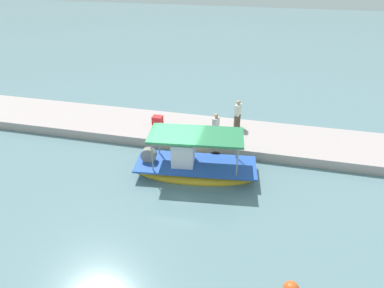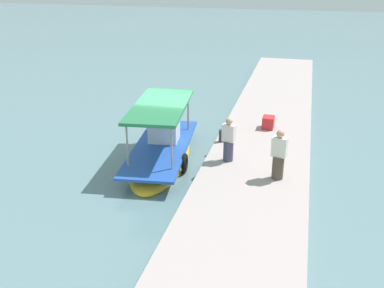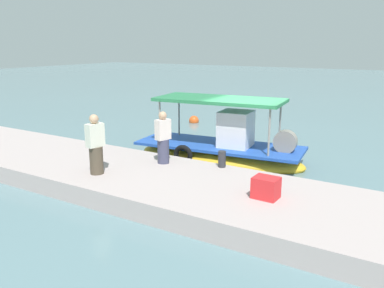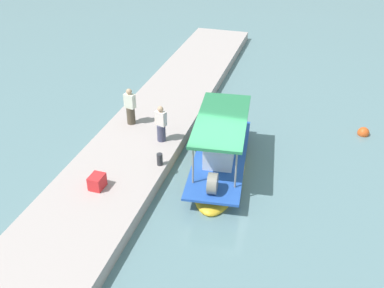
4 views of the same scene
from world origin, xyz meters
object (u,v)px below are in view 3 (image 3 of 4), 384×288
object	(u,v)px
cargo_crate	(266,188)
mooring_bollard	(222,159)
fisherman_near_bollard	(163,140)
main_fishing_boat	(221,150)
fisherman_by_crate	(96,147)
marker_buoy	(194,121)

from	to	relation	value
cargo_crate	mooring_bollard	bearing A→B (deg)	140.75
fisherman_near_bollard	main_fishing_boat	bearing A→B (deg)	76.91
mooring_bollard	fisherman_by_crate	bearing A→B (deg)	-139.04
mooring_bollard	cargo_crate	distance (m)	2.70
main_fishing_boat	cargo_crate	xyz separation A→B (m)	(3.25, -3.93, 0.40)
main_fishing_boat	mooring_bollard	size ratio (longest dim) A/B	12.99
mooring_bollard	cargo_crate	world-z (taller)	cargo_crate
fisherman_near_bollard	cargo_crate	size ratio (longest dim) A/B	2.71
main_fishing_boat	marker_buoy	world-z (taller)	main_fishing_boat
main_fishing_boat	fisherman_by_crate	world-z (taller)	main_fishing_boat
cargo_crate	marker_buoy	distance (m)	12.67
main_fishing_boat	fisherman_by_crate	distance (m)	5.09
fisherman_near_bollard	marker_buoy	size ratio (longest dim) A/B	3.06
main_fishing_boat	fisherman_near_bollard	xyz separation A→B (m)	(-0.65, -2.80, 0.89)
fisherman_by_crate	cargo_crate	size ratio (longest dim) A/B	2.86
fisherman_by_crate	mooring_bollard	distance (m)	3.83
fisherman_by_crate	mooring_bollard	xyz separation A→B (m)	(2.86, 2.48, -0.55)
fisherman_near_bollard	mooring_bollard	size ratio (longest dim) A/B	3.28
fisherman_near_bollard	mooring_bollard	world-z (taller)	fisherman_near_bollard
main_fishing_boat	mooring_bollard	bearing A→B (deg)	-62.48
mooring_bollard	marker_buoy	size ratio (longest dim) A/B	0.93
marker_buoy	mooring_bollard	bearing A→B (deg)	-54.01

